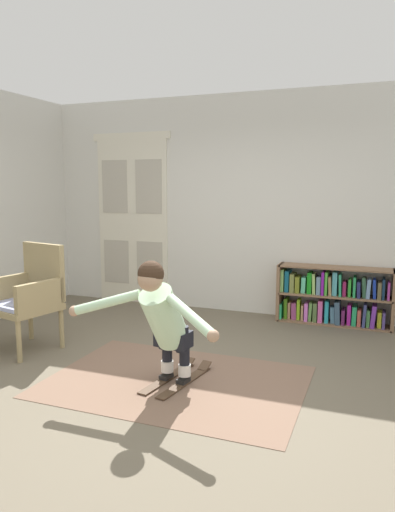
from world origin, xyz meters
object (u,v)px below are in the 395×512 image
Objects in this scene: bookshelf at (333,297)px; person_skier at (162,315)px; skis_pair at (178,378)px; wicker_chair at (29,294)px.

person_skier is at bearing -114.25° from bookshelf.
skis_pair is at bearing -115.59° from bookshelf.
bookshelf is 3.56m from wicker_chair.
skis_pair is at bearing 80.74° from person_skier.
person_skier reaches higher than wicker_chair.
skis_pair is 0.67m from person_skier.
wicker_chair is at bearing -144.46° from bookshelf.
bookshelf is at bearing 65.75° from person_skier.
bookshelf reaches higher than skis_pair.
bookshelf is 1.00× the size of person_skier.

